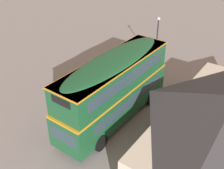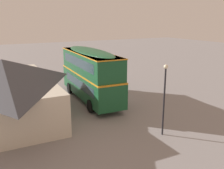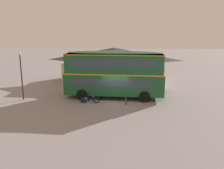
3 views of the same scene
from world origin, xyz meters
name	(u,v)px [view 1 (image 1 of 3)]	position (x,y,z in m)	size (l,w,h in m)	color
ground_plane	(100,114)	(0.00, 0.00, 0.00)	(120.00, 120.00, 0.00)	gray
double_decker_bus	(114,87)	(-0.17, 1.12, 2.64)	(10.01, 3.09, 4.79)	black
touring_bicycle	(111,92)	(-2.37, -0.60, 0.37)	(1.65, 0.62, 1.06)	black
backpack_on_ground	(115,89)	(-3.11, -0.71, 0.28)	(0.37, 0.33, 0.54)	black
water_bottle_clear_plastic	(109,92)	(-2.60, -0.93, 0.11)	(0.07, 0.07, 0.23)	silver
street_lamp	(157,37)	(-9.20, -0.03, 2.92)	(0.28, 0.28, 4.73)	black
kerb_bollard	(78,110)	(1.02, -1.19, 0.50)	(0.16, 0.16, 0.97)	#333338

